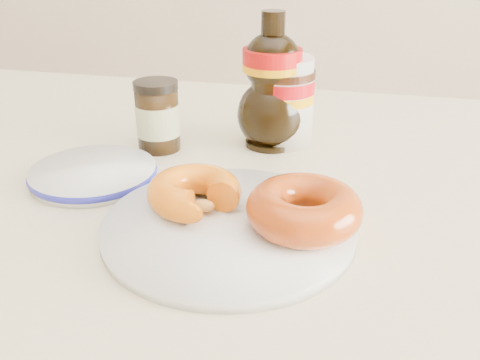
% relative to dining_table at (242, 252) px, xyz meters
% --- Properties ---
extents(dining_table, '(1.40, 0.90, 0.75)m').
position_rel_dining_table_xyz_m(dining_table, '(0.00, 0.00, 0.00)').
color(dining_table, beige).
rests_on(dining_table, ground).
extents(plate, '(0.25, 0.25, 0.01)m').
position_rel_dining_table_xyz_m(plate, '(0.01, -0.09, 0.09)').
color(plate, white).
rests_on(plate, dining_table).
extents(donut_bitten, '(0.10, 0.10, 0.03)m').
position_rel_dining_table_xyz_m(donut_bitten, '(-0.04, -0.07, 0.11)').
color(donut_bitten, orange).
rests_on(donut_bitten, plate).
extents(donut_whole, '(0.13, 0.13, 0.04)m').
position_rel_dining_table_xyz_m(donut_whole, '(0.08, -0.08, 0.12)').
color(donut_whole, '#923009').
rests_on(donut_whole, plate).
extents(nutella_jar, '(0.09, 0.09, 0.12)m').
position_rel_dining_table_xyz_m(nutella_jar, '(0.02, 0.17, 0.15)').
color(nutella_jar, white).
rests_on(nutella_jar, dining_table).
extents(syrup_bottle, '(0.11, 0.10, 0.18)m').
position_rel_dining_table_xyz_m(syrup_bottle, '(0.00, 0.15, 0.17)').
color(syrup_bottle, black).
rests_on(syrup_bottle, dining_table).
extents(dark_jar, '(0.06, 0.06, 0.10)m').
position_rel_dining_table_xyz_m(dark_jar, '(-0.14, 0.10, 0.13)').
color(dark_jar, black).
rests_on(dark_jar, dining_table).
extents(blue_rim_saucer, '(0.15, 0.15, 0.02)m').
position_rel_dining_table_xyz_m(blue_rim_saucer, '(-0.18, -0.01, 0.09)').
color(blue_rim_saucer, white).
rests_on(blue_rim_saucer, dining_table).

